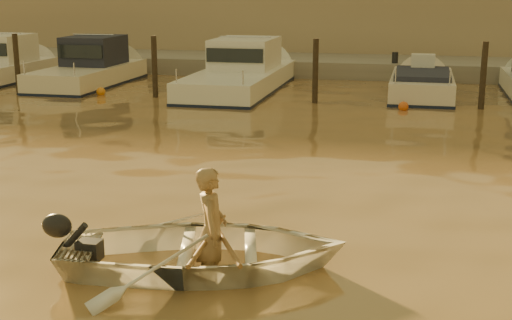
% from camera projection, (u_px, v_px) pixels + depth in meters
% --- Properties ---
extents(ground_plane, '(160.00, 160.00, 0.00)m').
position_uv_depth(ground_plane, '(175.00, 271.00, 9.25)').
color(ground_plane, brown).
rests_on(ground_plane, ground).
extents(dinghy, '(4.26, 3.49, 0.77)m').
position_uv_depth(dinghy, '(204.00, 250.00, 9.24)').
color(dinghy, silver).
rests_on(dinghy, ground_plane).
extents(person, '(0.54, 0.69, 1.67)m').
position_uv_depth(person, '(212.00, 230.00, 9.18)').
color(person, '#937249').
rests_on(person, dinghy).
extents(outboard_motor, '(0.97, 0.61, 0.70)m').
position_uv_depth(outboard_motor, '(88.00, 250.00, 9.21)').
color(outboard_motor, black).
rests_on(outboard_motor, dinghy).
extents(oar_port, '(0.98, 1.91, 0.13)m').
position_uv_depth(oar_port, '(223.00, 239.00, 9.21)').
color(oar_port, brown).
rests_on(oar_port, dinghy).
extents(oar_starboard, '(0.22, 2.10, 0.13)m').
position_uv_depth(oar_starboard, '(208.00, 239.00, 9.21)').
color(oar_starboard, brown).
rests_on(oar_starboard, dinghy).
extents(moored_boat_1, '(2.26, 6.72, 1.75)m').
position_uv_depth(moored_boat_1, '(88.00, 68.00, 26.19)').
color(moored_boat_1, beige).
rests_on(moored_boat_1, ground_plane).
extents(moored_boat_2, '(2.60, 8.59, 1.75)m').
position_uv_depth(moored_boat_2, '(240.00, 72.00, 24.93)').
color(moored_boat_2, white).
rests_on(moored_boat_2, ground_plane).
extents(moored_boat_3, '(1.98, 5.75, 0.95)m').
position_uv_depth(moored_boat_3, '(422.00, 89.00, 23.67)').
color(moored_boat_3, beige).
rests_on(moored_boat_3, ground_plane).
extents(piling_0, '(0.18, 0.18, 2.20)m').
position_uv_depth(piling_0, '(17.00, 66.00, 24.38)').
color(piling_0, '#2D2319').
rests_on(piling_0, ground_plane).
extents(piling_1, '(0.18, 0.18, 2.20)m').
position_uv_depth(piling_1, '(155.00, 70.00, 23.29)').
color(piling_1, '#2D2319').
rests_on(piling_1, ground_plane).
extents(piling_2, '(0.18, 0.18, 2.20)m').
position_uv_depth(piling_2, '(315.00, 74.00, 22.13)').
color(piling_2, '#2D2319').
rests_on(piling_2, ground_plane).
extents(piling_3, '(0.18, 0.18, 2.20)m').
position_uv_depth(piling_3, '(483.00, 79.00, 21.04)').
color(piling_3, '#2D2319').
rests_on(piling_3, ground_plane).
extents(fender_b, '(0.30, 0.30, 0.30)m').
position_uv_depth(fender_b, '(101.00, 92.00, 24.01)').
color(fender_b, orange).
rests_on(fender_b, ground_plane).
extents(fender_c, '(0.30, 0.30, 0.30)m').
position_uv_depth(fender_c, '(219.00, 105.00, 21.44)').
color(fender_c, white).
rests_on(fender_c, ground_plane).
extents(fender_d, '(0.30, 0.30, 0.30)m').
position_uv_depth(fender_d, '(403.00, 107.00, 21.07)').
color(fender_d, '#D25518').
rests_on(fender_d, ground_plane).
extents(quay, '(52.00, 4.00, 1.00)m').
position_uv_depth(quay, '(347.00, 70.00, 29.56)').
color(quay, gray).
rests_on(quay, ground_plane).
extents(waterfront_building, '(46.00, 7.00, 4.80)m').
position_uv_depth(waterfront_building, '(360.00, 10.00, 34.22)').
color(waterfront_building, '#9E8466').
rests_on(waterfront_building, quay).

